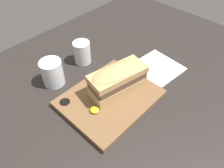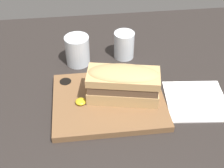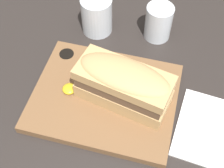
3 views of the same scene
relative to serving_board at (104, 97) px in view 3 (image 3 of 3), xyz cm
name	(u,v)px [view 3 (image 3 of 3)]	position (x,y,z in cm)	size (l,w,h in cm)	color
dining_table	(80,118)	(-3.73, -5.07, -1.91)	(149.25, 109.93, 2.00)	#282321
serving_board	(104,97)	(0.00, 0.00, 0.00)	(29.07, 23.46, 1.85)	brown
sandwich	(124,83)	(3.87, 0.15, 5.91)	(19.43, 11.28, 9.32)	tan
mustard_dollop	(69,89)	(-7.23, -0.87, 1.46)	(2.82, 2.82, 1.13)	gold
water_glass	(97,17)	(-7.22, 19.45, 3.02)	(7.31, 7.31, 9.03)	silver
wine_glass	(158,23)	(7.27, 21.11, 3.05)	(6.28, 6.28, 8.48)	silver
napkin	(218,132)	(23.45, -1.85, -0.71)	(17.34, 17.13, 0.40)	white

